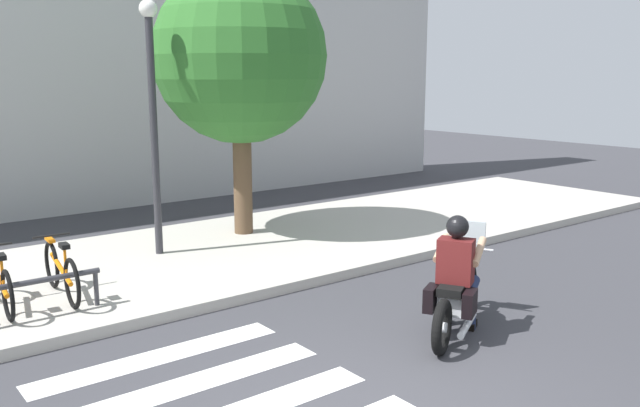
% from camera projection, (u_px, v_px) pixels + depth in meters
% --- Properties ---
extents(sidewalk, '(24.00, 4.40, 0.15)m').
position_uv_depth(sidewalk, '(119.00, 273.00, 10.04)').
color(sidewalk, '#B7B2A8').
rests_on(sidewalk, ground).
extents(crosswalk_stripe_4, '(2.80, 0.40, 0.01)m').
position_uv_depth(crosswalk_stripe_4, '(193.00, 383.00, 6.59)').
color(crosswalk_stripe_4, white).
rests_on(crosswalk_stripe_4, ground).
extents(crosswalk_stripe_5, '(2.80, 0.40, 0.01)m').
position_uv_depth(crosswalk_stripe_5, '(158.00, 357.00, 7.21)').
color(crosswalk_stripe_5, white).
rests_on(crosswalk_stripe_5, ground).
extents(motorcycle, '(1.91, 1.12, 1.22)m').
position_uv_depth(motorcycle, '(457.00, 294.00, 7.88)').
color(motorcycle, black).
rests_on(motorcycle, ground).
extents(rider, '(0.77, 0.71, 1.43)m').
position_uv_depth(rider, '(457.00, 266.00, 7.74)').
color(rider, '#591919').
rests_on(rider, ground).
extents(bicycle_2, '(0.48, 1.60, 0.76)m').
position_uv_depth(bicycle_2, '(0.00, 283.00, 8.17)').
color(bicycle_2, black).
rests_on(bicycle_2, sidewalk).
extents(bicycle_3, '(0.48, 1.66, 0.78)m').
position_uv_depth(bicycle_3, '(61.00, 272.00, 8.61)').
color(bicycle_3, black).
rests_on(bicycle_3, sidewalk).
extents(street_lamp, '(0.28, 0.28, 4.14)m').
position_uv_depth(street_lamp, '(153.00, 107.00, 10.40)').
color(street_lamp, '#2D2D33').
rests_on(street_lamp, ground).
extents(tree_near_rack, '(3.08, 3.08, 4.88)m').
position_uv_depth(tree_near_rack, '(240.00, 57.00, 11.67)').
color(tree_near_rack, brown).
rests_on(tree_near_rack, ground).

